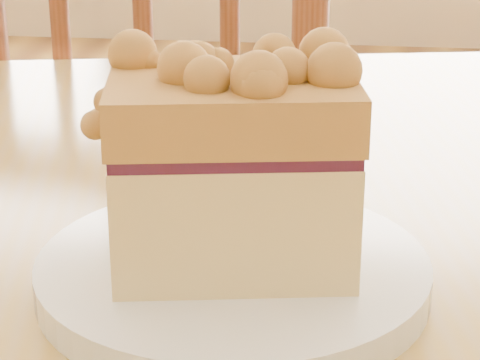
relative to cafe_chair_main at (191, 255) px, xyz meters
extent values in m
cube|color=#AC8843|center=(0.07, -0.59, 0.27)|extent=(1.48, 1.13, 0.04)
cube|color=brown|center=(0.00, 0.04, -0.02)|extent=(0.46, 0.46, 0.04)
cylinder|color=brown|center=(-0.14, 0.23, -0.26)|extent=(0.04, 0.04, 0.42)
cylinder|color=brown|center=(0.15, -0.16, 0.21)|extent=(0.04, 0.04, 0.45)
cylinder|color=brown|center=(0.07, -0.16, 0.20)|extent=(0.02, 0.02, 0.39)
cylinder|color=brown|center=(-0.02, -0.15, 0.20)|extent=(0.02, 0.02, 0.39)
cylinder|color=brown|center=(-0.10, -0.13, 0.20)|extent=(0.02, 0.02, 0.39)
cylinder|color=white|center=(0.13, -0.62, 0.30)|extent=(0.20, 0.20, 0.02)
cylinder|color=white|center=(0.13, -0.62, 0.29)|extent=(0.13, 0.13, 0.01)
cube|color=#FEEE90|center=(0.13, -0.62, 0.34)|extent=(0.13, 0.10, 0.06)
cube|color=#3E112A|center=(0.13, -0.62, 0.37)|extent=(0.12, 0.10, 0.01)
cube|color=#C5833E|center=(0.13, -0.62, 0.39)|extent=(0.13, 0.10, 0.03)
sphere|color=#C5833E|center=(0.18, -0.63, 0.40)|extent=(0.02, 0.02, 0.02)
sphere|color=#C5833E|center=(0.12, -0.60, 0.40)|extent=(0.01, 0.01, 0.01)
sphere|color=#C5833E|center=(0.09, -0.64, 0.40)|extent=(0.02, 0.02, 0.02)
sphere|color=#C5833E|center=(0.08, -0.61, 0.40)|extent=(0.01, 0.01, 0.01)
sphere|color=#C5833E|center=(0.11, -0.61, 0.40)|extent=(0.02, 0.02, 0.02)
sphere|color=#C5833E|center=(0.13, -0.65, 0.40)|extent=(0.01, 0.01, 0.01)
sphere|color=#C5833E|center=(0.11, -0.62, 0.40)|extent=(0.02, 0.02, 0.02)
sphere|color=#C5833E|center=(0.15, -0.60, 0.40)|extent=(0.02, 0.02, 0.02)
sphere|color=#C5833E|center=(0.17, -0.62, 0.40)|extent=(0.01, 0.01, 0.01)
sphere|color=#C5833E|center=(0.14, -0.62, 0.40)|extent=(0.01, 0.01, 0.01)
sphere|color=#C5833E|center=(0.16, -0.64, 0.40)|extent=(0.02, 0.02, 0.02)
sphere|color=#C5833E|center=(0.11, -0.63, 0.40)|extent=(0.02, 0.02, 0.02)
sphere|color=#C5833E|center=(0.12, -0.63, 0.40)|extent=(0.02, 0.02, 0.02)
sphere|color=#C5833E|center=(0.16, -0.63, 0.40)|extent=(0.02, 0.02, 0.02)
sphere|color=#C5833E|center=(0.08, -0.64, 0.39)|extent=(0.01, 0.01, 0.01)
sphere|color=#C5833E|center=(0.08, -0.65, 0.37)|extent=(0.02, 0.02, 0.02)
sphere|color=#C5833E|center=(0.07, -0.61, 0.38)|extent=(0.02, 0.02, 0.02)
sphere|color=#C5833E|center=(0.08, -0.65, 0.38)|extent=(0.01, 0.01, 0.01)
sphere|color=#C5833E|center=(0.07, -0.62, 0.35)|extent=(0.01, 0.01, 0.01)
sphere|color=#C5833E|center=(0.08, -0.64, 0.38)|extent=(0.02, 0.02, 0.02)
camera|label=1|loc=(0.19, -1.04, 0.51)|focal=70.00mm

